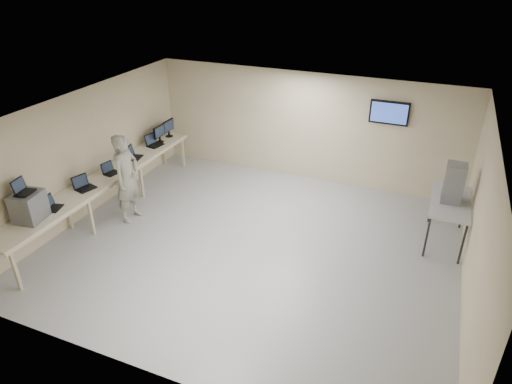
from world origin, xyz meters
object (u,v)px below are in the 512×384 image
at_px(workbench, 105,180).
at_px(soldier, 127,178).
at_px(equipment_box, 29,207).
at_px(side_table, 450,204).

relative_size(workbench, soldier, 3.00).
height_order(workbench, equipment_box, equipment_box).
distance_m(soldier, side_table, 6.75).
xyz_separation_m(workbench, equipment_box, (-0.06, -1.99, 0.35)).
distance_m(equipment_box, side_table, 8.13).
height_order(equipment_box, side_table, equipment_box).
height_order(workbench, soldier, soldier).
bearing_deg(workbench, side_table, 13.07).
distance_m(workbench, soldier, 0.68).
xyz_separation_m(soldier, side_table, (6.53, 1.70, -0.11)).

